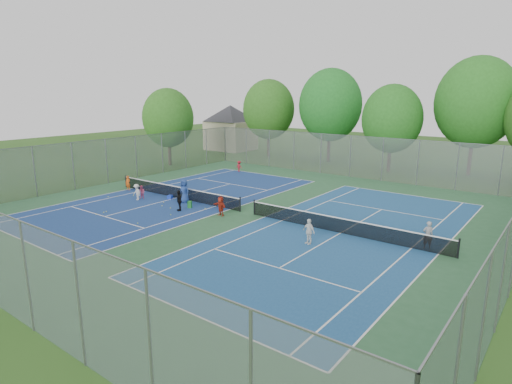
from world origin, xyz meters
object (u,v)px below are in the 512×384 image
ball_crate (170,197)px  instructor (428,235)px  net_left (177,192)px  net_right (341,226)px  ball_hopper (190,205)px

ball_crate → instructor: size_ratio=0.23×
net_left → net_right: size_ratio=1.00×
ball_crate → net_left: bearing=70.1°
net_right → ball_hopper: bearing=-172.6°
ball_crate → instructor: (18.93, 1.02, 0.61)m
net_left → net_right: same height
ball_hopper → net_right: bearing=7.4°
ball_hopper → instructor: (15.83, 1.94, 0.50)m
net_left → ball_hopper: 3.25m
net_left → ball_hopper: size_ratio=25.70×
ball_crate → instructor: 18.97m
net_left → ball_crate: net_left is taller
net_right → ball_crate: size_ratio=36.97×
net_right → ball_hopper: net_right is taller
net_right → ball_crate: net_right is taller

